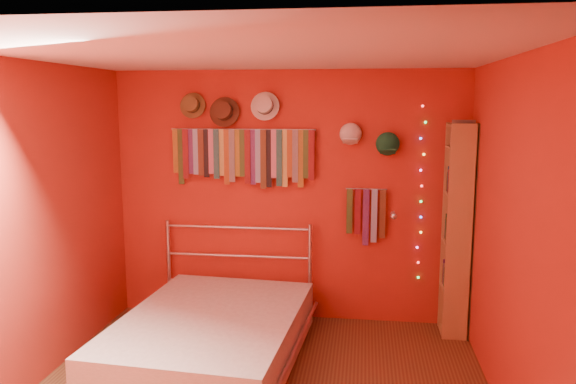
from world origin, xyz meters
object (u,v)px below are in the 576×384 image
at_px(tie_rack, 244,154).
at_px(bookshelf, 461,229).
at_px(reading_lamp, 394,215).
at_px(bed, 211,337).

height_order(tie_rack, bookshelf, bookshelf).
bearing_deg(tie_rack, reading_lamp, -5.98).
xyz_separation_m(reading_lamp, bookshelf, (0.62, -0.00, -0.11)).
height_order(bookshelf, bed, bookshelf).
xyz_separation_m(tie_rack, reading_lamp, (1.47, -0.15, -0.55)).
relative_size(tie_rack, reading_lamp, 5.15).
bearing_deg(reading_lamp, tie_rack, 174.02).
height_order(reading_lamp, bed, reading_lamp).
bearing_deg(bed, tie_rack, 90.60).
xyz_separation_m(reading_lamp, bed, (-1.53, -0.92, -0.90)).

